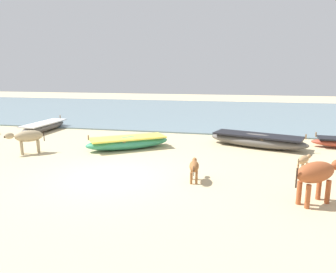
{
  "coord_description": "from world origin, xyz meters",
  "views": [
    {
      "loc": [
        3.8,
        -8.53,
        3.18
      ],
      "look_at": [
        1.0,
        3.68,
        0.6
      ],
      "focal_mm": 32.45,
      "sensor_mm": 36.0,
      "label": 1
    }
  ],
  "objects_px": {
    "fishing_boat_2": "(128,142)",
    "calf_far_brown": "(194,167)",
    "cow_second_adult_rust": "(317,174)",
    "cow_adult_dun": "(28,137)",
    "fishing_boat_4": "(257,140)",
    "fishing_boat_5": "(44,126)",
    "calf_near_tan": "(304,160)"
  },
  "relations": [
    {
      "from": "fishing_boat_4",
      "to": "calf_near_tan",
      "type": "bearing_deg",
      "value": -50.74
    },
    {
      "from": "fishing_boat_2",
      "to": "fishing_boat_5",
      "type": "bearing_deg",
      "value": -60.63
    },
    {
      "from": "calf_near_tan",
      "to": "cow_second_adult_rust",
      "type": "relative_size",
      "value": 0.52
    },
    {
      "from": "fishing_boat_4",
      "to": "cow_second_adult_rust",
      "type": "relative_size",
      "value": 3.0
    },
    {
      "from": "fishing_boat_4",
      "to": "cow_adult_dun",
      "type": "height_order",
      "value": "cow_adult_dun"
    },
    {
      "from": "cow_adult_dun",
      "to": "calf_far_brown",
      "type": "relative_size",
      "value": 1.27
    },
    {
      "from": "cow_adult_dun",
      "to": "calf_near_tan",
      "type": "height_order",
      "value": "cow_adult_dun"
    },
    {
      "from": "fishing_boat_4",
      "to": "cow_adult_dun",
      "type": "bearing_deg",
      "value": -142.52
    },
    {
      "from": "fishing_boat_4",
      "to": "cow_adult_dun",
      "type": "distance_m",
      "value": 9.69
    },
    {
      "from": "calf_near_tan",
      "to": "fishing_boat_2",
      "type": "bearing_deg",
      "value": 111.36
    },
    {
      "from": "fishing_boat_2",
      "to": "calf_near_tan",
      "type": "distance_m",
      "value": 6.96
    },
    {
      "from": "fishing_boat_4",
      "to": "calf_far_brown",
      "type": "xyz_separation_m",
      "value": [
        -2.1,
        -4.99,
        0.15
      ]
    },
    {
      "from": "fishing_boat_2",
      "to": "cow_second_adult_rust",
      "type": "relative_size",
      "value": 2.43
    },
    {
      "from": "fishing_boat_2",
      "to": "calf_far_brown",
      "type": "height_order",
      "value": "fishing_boat_2"
    },
    {
      "from": "cow_second_adult_rust",
      "to": "fishing_boat_5",
      "type": "bearing_deg",
      "value": 112.26
    },
    {
      "from": "cow_adult_dun",
      "to": "calf_far_brown",
      "type": "xyz_separation_m",
      "value": [
        7.02,
        -1.74,
        -0.23
      ]
    },
    {
      "from": "calf_far_brown",
      "to": "fishing_boat_5",
      "type": "bearing_deg",
      "value": 49.62
    },
    {
      "from": "calf_near_tan",
      "to": "calf_far_brown",
      "type": "height_order",
      "value": "calf_far_brown"
    },
    {
      "from": "fishing_boat_5",
      "to": "fishing_boat_2",
      "type": "bearing_deg",
      "value": -116.39
    },
    {
      "from": "fishing_boat_4",
      "to": "fishing_boat_5",
      "type": "height_order",
      "value": "fishing_boat_4"
    },
    {
      "from": "cow_adult_dun",
      "to": "calf_far_brown",
      "type": "height_order",
      "value": "cow_adult_dun"
    },
    {
      "from": "cow_adult_dun",
      "to": "fishing_boat_2",
      "type": "bearing_deg",
      "value": 161.92
    },
    {
      "from": "fishing_boat_5",
      "to": "cow_adult_dun",
      "type": "xyz_separation_m",
      "value": [
        2.48,
        -4.61,
        0.42
      ]
    },
    {
      "from": "cow_adult_dun",
      "to": "cow_second_adult_rust",
      "type": "distance_m",
      "value": 10.53
    },
    {
      "from": "cow_second_adult_rust",
      "to": "cow_adult_dun",
      "type": "bearing_deg",
      "value": 127.5
    },
    {
      "from": "fishing_boat_4",
      "to": "fishing_boat_5",
      "type": "xyz_separation_m",
      "value": [
        -11.59,
        1.36,
        -0.05
      ]
    },
    {
      "from": "cow_adult_dun",
      "to": "cow_second_adult_rust",
      "type": "height_order",
      "value": "cow_second_adult_rust"
    },
    {
      "from": "calf_near_tan",
      "to": "cow_adult_dun",
      "type": "bearing_deg",
      "value": 125.37
    },
    {
      "from": "fishing_boat_4",
      "to": "calf_far_brown",
      "type": "height_order",
      "value": "fishing_boat_4"
    },
    {
      "from": "fishing_boat_5",
      "to": "calf_near_tan",
      "type": "xyz_separation_m",
      "value": [
        12.88,
        -4.65,
        0.13
      ]
    },
    {
      "from": "fishing_boat_5",
      "to": "calf_far_brown",
      "type": "bearing_deg",
      "value": -124.55
    },
    {
      "from": "fishing_boat_2",
      "to": "fishing_boat_4",
      "type": "xyz_separation_m",
      "value": [
        5.45,
        1.58,
        0.02
      ]
    }
  ]
}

